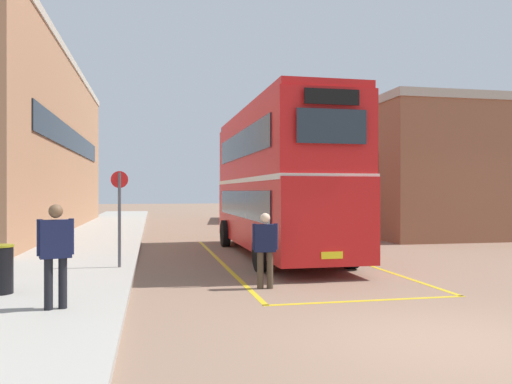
{
  "coord_description": "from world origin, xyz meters",
  "views": [
    {
      "loc": [
        -4.06,
        -6.62,
        2.1
      ],
      "look_at": [
        -0.4,
        11.44,
        2.08
      ],
      "focal_mm": 36.04,
      "sensor_mm": 36.0,
      "label": 1
    }
  ],
  "objects": [
    {
      "name": "bus_stop_sign",
      "position": [
        -4.89,
        7.09,
        1.65
      ],
      "size": [
        0.44,
        0.08,
        2.49
      ],
      "color": "#4C4C51",
      "rests_on": "sidewalk_left"
    },
    {
      "name": "pedestrian_boarding",
      "position": [
        -1.67,
        4.2,
        0.94
      ],
      "size": [
        0.55,
        0.28,
        1.63
      ],
      "color": "#473828",
      "rests_on": "ground"
    },
    {
      "name": "double_decker_bus",
      "position": [
        -0.05,
        9.68,
        2.51
      ],
      "size": [
        2.84,
        10.22,
        4.75
      ],
      "color": "black",
      "rests_on": "ground"
    },
    {
      "name": "single_deck_bus",
      "position": [
        3.16,
        29.76,
        1.64
      ],
      "size": [
        3.64,
        9.28,
        3.02
      ],
      "color": "black",
      "rests_on": "ground"
    },
    {
      "name": "pedestrian_waiting_near",
      "position": [
        -5.64,
        2.41,
        1.16
      ],
      "size": [
        0.57,
        0.35,
        1.75
      ],
      "color": "black",
      "rests_on": "sidewalk_left"
    },
    {
      "name": "sidewalk_left",
      "position": [
        -6.5,
        16.8,
        0.07
      ],
      "size": [
        4.0,
        57.6,
        0.14
      ],
      "primitive_type": "cube",
      "color": "#A39E93",
      "rests_on": "ground"
    },
    {
      "name": "bay_marking_yellow",
      "position": [
        -0.04,
        7.78,
        0.0
      ],
      "size": [
        4.24,
        12.22,
        0.01
      ],
      "color": "gold",
      "rests_on": "ground"
    },
    {
      "name": "depot_building_right",
      "position": [
        9.57,
        20.3,
        3.12
      ],
      "size": [
        8.28,
        16.72,
        6.23
      ],
      "color": "brown",
      "rests_on": "ground"
    },
    {
      "name": "litter_bin",
      "position": [
        -6.92,
        3.97,
        0.61
      ],
      "size": [
        0.5,
        0.5,
        0.94
      ],
      "color": "black",
      "rests_on": "sidewalk_left"
    },
    {
      "name": "brick_building_left",
      "position": [
        -11.18,
        21.64,
        4.49
      ],
      "size": [
        6.29,
        25.39,
        8.97
      ],
      "color": "#AD7A56",
      "rests_on": "ground"
    },
    {
      "name": "ground_plane",
      "position": [
        0.0,
        14.4,
        0.0
      ],
      "size": [
        135.6,
        135.6,
        0.0
      ],
      "primitive_type": "plane",
      "color": "#846651"
    }
  ]
}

